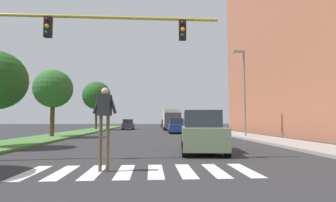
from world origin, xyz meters
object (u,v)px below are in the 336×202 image
(tree_distant, at_px, (97,96))
(sedan_midblock, at_px, (176,126))
(street_lamp_right, at_px, (243,85))
(pedestrian_performer, at_px, (105,115))
(traffic_light_gantry, at_px, (48,45))
(sedan_far_horizon, at_px, (165,123))
(tree_far, at_px, (53,89))
(sedan_distant, at_px, (128,125))
(suv_crossing, at_px, (202,132))
(truck_box_delivery, at_px, (171,119))

(tree_distant, height_order, sedan_midblock, tree_distant)
(street_lamp_right, height_order, pedestrian_performer, street_lamp_right)
(traffic_light_gantry, bearing_deg, sedan_far_horizon, 81.39)
(tree_far, distance_m, street_lamp_right, 16.51)
(sedan_midblock, xyz_separation_m, sedan_distant, (-6.63, 12.52, -0.03))
(tree_distant, relative_size, sedan_distant, 1.72)
(pedestrian_performer, bearing_deg, traffic_light_gantry, 140.06)
(tree_far, xyz_separation_m, sedan_midblock, (11.33, 7.08, -3.39))
(pedestrian_performer, xyz_separation_m, sedan_far_horizon, (4.44, 48.65, -0.90))
(traffic_light_gantry, distance_m, pedestrian_performer, 4.35)
(tree_distant, bearing_deg, pedestrian_performer, -77.68)
(suv_crossing, xyz_separation_m, sedan_far_horizon, (0.59, 44.06, -0.17))
(street_lamp_right, xyz_separation_m, pedestrian_performer, (-9.45, -14.06, -2.93))
(tree_far, relative_size, sedan_far_horizon, 1.32)
(tree_far, relative_size, sedan_distant, 1.36)
(sedan_midblock, relative_size, sedan_distant, 1.08)
(street_lamp_right, distance_m, sedan_midblock, 10.08)
(sedan_midblock, relative_size, truck_box_delivery, 0.73)
(sedan_midblock, xyz_separation_m, sedan_far_horizon, (0.15, 26.82, -0.03))
(pedestrian_performer, distance_m, sedan_far_horizon, 48.86)
(tree_distant, distance_m, truck_box_delivery, 12.00)
(sedan_far_horizon, bearing_deg, tree_far, -108.71)
(traffic_light_gantry, bearing_deg, suv_crossing, 20.58)
(tree_far, height_order, sedan_midblock, tree_far)
(tree_far, bearing_deg, sedan_distant, 76.50)
(tree_far, height_order, street_lamp_right, street_lamp_right)
(suv_crossing, distance_m, sedan_midblock, 17.24)
(traffic_light_gantry, xyz_separation_m, sedan_far_horizon, (7.04, 46.48, -3.63))
(traffic_light_gantry, height_order, street_lamp_right, street_lamp_right)
(street_lamp_right, distance_m, truck_box_delivery, 17.92)
(suv_crossing, bearing_deg, truck_box_delivery, 88.71)
(street_lamp_right, relative_size, suv_crossing, 1.57)
(pedestrian_performer, xyz_separation_m, sedan_midblock, (4.29, 21.83, -0.87))
(street_lamp_right, xyz_separation_m, suv_crossing, (-5.60, -9.46, -3.66))
(traffic_light_gantry, relative_size, sedan_midblock, 2.11)
(street_lamp_right, distance_m, pedestrian_performer, 17.19)
(suv_crossing, relative_size, sedan_distant, 1.14)
(street_lamp_right, distance_m, suv_crossing, 11.59)
(traffic_light_gantry, bearing_deg, sedan_midblock, 70.69)
(suv_crossing, bearing_deg, sedan_far_horizon, 89.23)
(street_lamp_right, bearing_deg, sedan_distant, 120.15)
(truck_box_delivery, bearing_deg, suv_crossing, -91.29)
(tree_distant, xyz_separation_m, sedan_distant, (4.64, 2.44, -4.47))
(tree_far, relative_size, suv_crossing, 1.19)
(tree_far, xyz_separation_m, street_lamp_right, (16.49, -0.69, 0.41))
(tree_far, height_order, sedan_far_horizon, tree_far)
(sedan_distant, relative_size, truck_box_delivery, 0.68)
(pedestrian_performer, height_order, truck_box_delivery, truck_box_delivery)
(pedestrian_performer, xyz_separation_m, sedan_distant, (-2.33, 34.35, -0.90))
(pedestrian_performer, xyz_separation_m, truck_box_delivery, (4.44, 31.00, -0.03))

